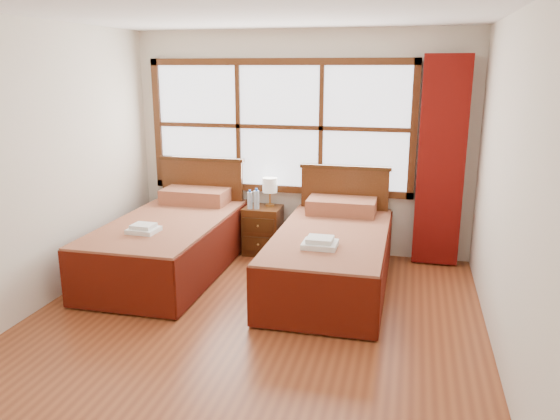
# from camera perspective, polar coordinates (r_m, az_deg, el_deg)

# --- Properties ---
(floor) EXTENTS (4.50, 4.50, 0.00)m
(floor) POSITION_cam_1_polar(r_m,az_deg,el_deg) (4.77, -3.54, -12.54)
(floor) COLOR brown
(floor) RESTS_ON ground
(ceiling) EXTENTS (4.50, 4.50, 0.00)m
(ceiling) POSITION_cam_1_polar(r_m,az_deg,el_deg) (4.26, -4.13, 20.33)
(ceiling) COLOR white
(ceiling) RESTS_ON wall_back
(wall_back) EXTENTS (4.00, 0.00, 4.00)m
(wall_back) POSITION_cam_1_polar(r_m,az_deg,el_deg) (6.48, 2.16, 6.89)
(wall_back) COLOR silver
(wall_back) RESTS_ON floor
(wall_left) EXTENTS (0.00, 4.50, 4.50)m
(wall_left) POSITION_cam_1_polar(r_m,az_deg,el_deg) (5.28, -25.07, 3.71)
(wall_left) COLOR silver
(wall_left) RESTS_ON floor
(wall_right) EXTENTS (0.00, 4.50, 4.50)m
(wall_right) POSITION_cam_1_polar(r_m,az_deg,el_deg) (4.20, 23.23, 1.40)
(wall_right) COLOR silver
(wall_right) RESTS_ON floor
(window) EXTENTS (3.16, 0.06, 1.56)m
(window) POSITION_cam_1_polar(r_m,az_deg,el_deg) (6.47, -0.09, 8.68)
(window) COLOR white
(window) RESTS_ON wall_back
(curtain) EXTENTS (0.50, 0.16, 2.30)m
(curtain) POSITION_cam_1_polar(r_m,az_deg,el_deg) (6.24, 16.47, 4.79)
(curtain) COLOR maroon
(curtain) RESTS_ON wall_back
(bed_left) EXTENTS (1.14, 2.21, 1.11)m
(bed_left) POSITION_cam_1_polar(r_m,az_deg,el_deg) (6.09, -11.25, -3.20)
(bed_left) COLOR #40220D
(bed_left) RESTS_ON floor
(bed_right) EXTENTS (1.11, 2.16, 1.09)m
(bed_right) POSITION_cam_1_polar(r_m,az_deg,el_deg) (5.60, 5.43, -4.64)
(bed_right) COLOR #40220D
(bed_right) RESTS_ON floor
(nightstand) EXTENTS (0.43, 0.42, 0.57)m
(nightstand) POSITION_cam_1_polar(r_m,az_deg,el_deg) (6.55, -1.81, -2.12)
(nightstand) COLOR #502811
(nightstand) RESTS_ON floor
(towels_left) EXTENTS (0.29, 0.26, 0.08)m
(towels_left) POSITION_cam_1_polar(r_m,az_deg,el_deg) (5.56, -14.07, -1.91)
(towels_left) COLOR white
(towels_left) RESTS_ON bed_left
(towels_right) EXTENTS (0.32, 0.28, 0.09)m
(towels_right) POSITION_cam_1_polar(r_m,az_deg,el_deg) (5.02, 4.20, -3.44)
(towels_right) COLOR white
(towels_right) RESTS_ON bed_right
(lamp) EXTENTS (0.18, 0.18, 0.34)m
(lamp) POSITION_cam_1_polar(r_m,az_deg,el_deg) (6.48, -1.07, 2.53)
(lamp) COLOR #C48B3E
(lamp) RESTS_ON nightstand
(bottle_near) EXTENTS (0.06, 0.06, 0.23)m
(bottle_near) POSITION_cam_1_polar(r_m,az_deg,el_deg) (6.38, -3.16, 1.04)
(bottle_near) COLOR silver
(bottle_near) RESTS_ON nightstand
(bottle_far) EXTENTS (0.06, 0.06, 0.25)m
(bottle_far) POSITION_cam_1_polar(r_m,az_deg,el_deg) (6.37, -2.47, 1.11)
(bottle_far) COLOR silver
(bottle_far) RESTS_ON nightstand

